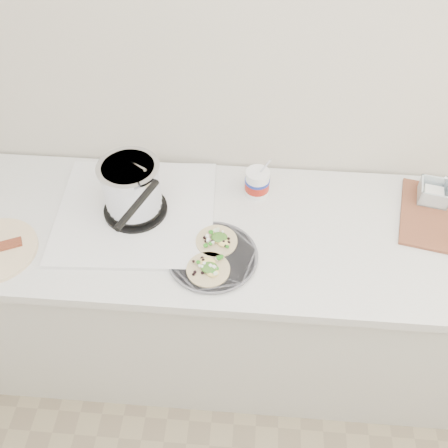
{
  "coord_description": "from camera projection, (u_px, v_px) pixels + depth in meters",
  "views": [
    {
      "loc": [
        -0.08,
        0.27,
        2.2
      ],
      "look_at": [
        -0.16,
        1.38,
        0.96
      ],
      "focal_mm": 40.0,
      "sensor_mm": 36.0,
      "label": 1
    }
  ],
  "objects": [
    {
      "name": "tub",
      "position": [
        258.0,
        181.0,
        1.8
      ],
      "size": [
        0.09,
        0.09,
        0.2
      ],
      "rotation": [
        0.0,
        0.0,
        -0.34
      ],
      "color": "white",
      "rests_on": "counter"
    },
    {
      "name": "counter",
      "position": [
        264.0,
        299.0,
        2.07
      ],
      "size": [
        2.44,
        0.66,
        0.9
      ],
      "color": "silver",
      "rests_on": "ground"
    },
    {
      "name": "taco_plate",
      "position": [
        212.0,
        255.0,
        1.63
      ],
      "size": [
        0.3,
        0.3,
        0.04
      ],
      "rotation": [
        0.0,
        0.0,
        -0.4
      ],
      "color": "#58575E",
      "rests_on": "counter"
    },
    {
      "name": "stove",
      "position": [
        133.0,
        196.0,
        1.72
      ],
      "size": [
        0.58,
        0.54,
        0.26
      ],
      "rotation": [
        0.0,
        0.0,
        0.05
      ],
      "color": "silver",
      "rests_on": "counter"
    }
  ]
}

